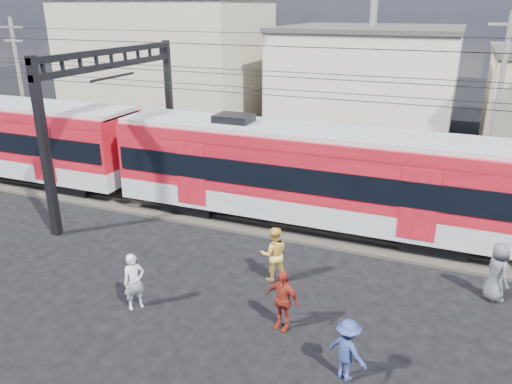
# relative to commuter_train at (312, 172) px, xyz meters

# --- Properties ---
(ground) EXTENTS (120.00, 120.00, 0.00)m
(ground) POSITION_rel_commuter_train_xyz_m (0.74, -8.00, -2.40)
(ground) COLOR black
(ground) RESTS_ON ground
(track_bed) EXTENTS (70.00, 3.40, 0.12)m
(track_bed) POSITION_rel_commuter_train_xyz_m (0.74, 0.00, -2.34)
(track_bed) COLOR #2D2823
(track_bed) RESTS_ON ground
(rail_near) EXTENTS (70.00, 0.12, 0.12)m
(rail_near) POSITION_rel_commuter_train_xyz_m (0.74, -0.75, -2.22)
(rail_near) COLOR #59544C
(rail_near) RESTS_ON track_bed
(rail_far) EXTENTS (70.00, 0.12, 0.12)m
(rail_far) POSITION_rel_commuter_train_xyz_m (0.74, 0.75, -2.22)
(rail_far) COLOR #59544C
(rail_far) RESTS_ON track_bed
(commuter_train) EXTENTS (50.30, 3.08, 4.17)m
(commuter_train) POSITION_rel_commuter_train_xyz_m (0.00, 0.00, 0.00)
(commuter_train) COLOR black
(commuter_train) RESTS_ON ground
(catenary) EXTENTS (70.00, 9.30, 7.52)m
(catenary) POSITION_rel_commuter_train_xyz_m (-7.91, -0.00, 2.73)
(catenary) COLOR black
(catenary) RESTS_ON ground
(building_west) EXTENTS (14.28, 10.20, 9.30)m
(building_west) POSITION_rel_commuter_train_xyz_m (-16.26, 16.00, 2.25)
(building_west) COLOR #B6A68B
(building_west) RESTS_ON ground
(building_midwest) EXTENTS (12.24, 12.24, 7.30)m
(building_midwest) POSITION_rel_commuter_train_xyz_m (-1.26, 19.00, 1.25)
(building_midwest) COLOR beige
(building_midwest) RESTS_ON ground
(utility_pole_mid) EXTENTS (1.80, 0.24, 8.50)m
(utility_pole_mid) POSITION_rel_commuter_train_xyz_m (6.74, 7.00, 2.13)
(utility_pole_mid) COLOR slate
(utility_pole_mid) RESTS_ON ground
(utility_pole_west) EXTENTS (1.80, 0.24, 8.00)m
(utility_pole_west) POSITION_rel_commuter_train_xyz_m (-21.26, 6.00, 1.88)
(utility_pole_west) COLOR slate
(utility_pole_west) RESTS_ON ground
(pedestrian_a) EXTENTS (0.73, 0.77, 1.78)m
(pedestrian_a) POSITION_rel_commuter_train_xyz_m (-3.26, -7.67, -1.51)
(pedestrian_a) COLOR silver
(pedestrian_a) RESTS_ON ground
(pedestrian_b) EXTENTS (1.16, 1.08, 1.91)m
(pedestrian_b) POSITION_rel_commuter_train_xyz_m (0.06, -4.54, -1.44)
(pedestrian_b) COLOR gold
(pedestrian_b) RESTS_ON ground
(pedestrian_c) EXTENTS (1.23, 1.00, 1.66)m
(pedestrian_c) POSITION_rel_commuter_train_xyz_m (3.36, -8.33, -1.57)
(pedestrian_c) COLOR navy
(pedestrian_c) RESTS_ON ground
(pedestrian_d) EXTENTS (1.15, 0.67, 1.84)m
(pedestrian_d) POSITION_rel_commuter_train_xyz_m (1.21, -6.98, -1.48)
(pedestrian_d) COLOR maroon
(pedestrian_d) RESTS_ON ground
(pedestrian_e) EXTENTS (0.99, 1.11, 1.91)m
(pedestrian_e) POSITION_rel_commuter_train_xyz_m (6.87, -3.06, -1.44)
(pedestrian_e) COLOR #505055
(pedestrian_e) RESTS_ON ground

